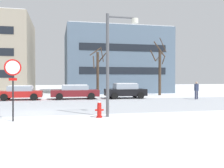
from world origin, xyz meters
name	(u,v)px	position (x,y,z in m)	size (l,w,h in m)	color
ground_plane	(34,114)	(0.00, 0.00, 0.00)	(120.00, 120.00, 0.00)	white
road_surface	(39,106)	(0.00, 3.87, 0.00)	(80.00, 9.74, 0.00)	#B7BCC4
stop_sign	(13,78)	(-0.69, -2.37, 2.02)	(0.76, 0.17, 2.88)	black
fire_hydrant	(99,109)	(3.39, -2.17, 0.41)	(0.44, 0.30, 0.83)	red
street_lamp	(114,54)	(4.17, -2.00, 3.27)	(1.73, 0.36, 5.31)	#4C4F54
parked_car_red	(21,92)	(-1.98, 9.50, 0.69)	(3.86, 2.04, 1.34)	red
parked_car_maroon	(75,92)	(2.97, 9.41, 0.71)	(4.50, 2.03, 1.37)	maroon
parked_car_black	(125,91)	(7.91, 9.27, 0.76)	(3.98, 2.17, 1.50)	black
pedestrian_crossing	(196,89)	(14.17, 6.68, 0.97)	(0.41, 0.44, 1.67)	#2D334C
tree_far_mid	(98,71)	(5.62, 12.18, 2.77)	(1.80, 1.71, 5.38)	#423326
tree_far_left	(160,69)	(13.02, 12.71, 3.11)	(1.74, 1.85, 6.63)	#423326
building_far_right	(114,62)	(9.58, 21.68, 4.46)	(14.12, 11.53, 8.92)	slate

